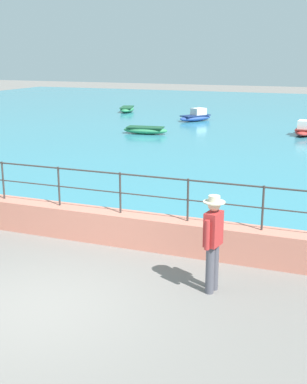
% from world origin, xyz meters
% --- Properties ---
extents(ground_plane, '(120.00, 120.00, 0.00)m').
position_xyz_m(ground_plane, '(0.00, 0.00, 0.00)').
color(ground_plane, slate).
extents(promenade_wall, '(20.00, 0.56, 0.70)m').
position_xyz_m(promenade_wall, '(0.00, 3.20, 0.35)').
color(promenade_wall, tan).
rests_on(promenade_wall, ground).
extents(railing, '(18.44, 0.04, 0.90)m').
position_xyz_m(railing, '(0.00, 3.20, 1.31)').
color(railing, '#383330').
rests_on(railing, promenade_wall).
extents(lake_water, '(64.00, 44.32, 0.06)m').
position_xyz_m(lake_water, '(0.00, 25.84, 0.03)').
color(lake_water, teal).
rests_on(lake_water, ground).
extents(person_walking, '(0.38, 0.56, 1.75)m').
position_xyz_m(person_walking, '(2.51, 1.62, 0.98)').
color(person_walking, '#4C4C56').
rests_on(person_walking, ground).
extents(boat_0, '(1.51, 2.46, 0.36)m').
position_xyz_m(boat_0, '(-10.57, 26.61, 0.26)').
color(boat_0, '#338C59').
rests_on(boat_0, lake_water).
extents(boat_1, '(0.95, 2.32, 0.76)m').
position_xyz_m(boat_1, '(2.09, 20.36, 0.33)').
color(boat_1, red).
rests_on(boat_1, lake_water).
extents(boat_2, '(1.97, 2.43, 0.76)m').
position_xyz_m(boat_2, '(-4.65, 23.68, 0.33)').
color(boat_2, '#2D4C9E').
rests_on(boat_2, lake_water).
extents(boat_3, '(2.39, 1.16, 0.36)m').
position_xyz_m(boat_3, '(-5.51, 17.79, 0.26)').
color(boat_3, '#338C59').
rests_on(boat_3, lake_water).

